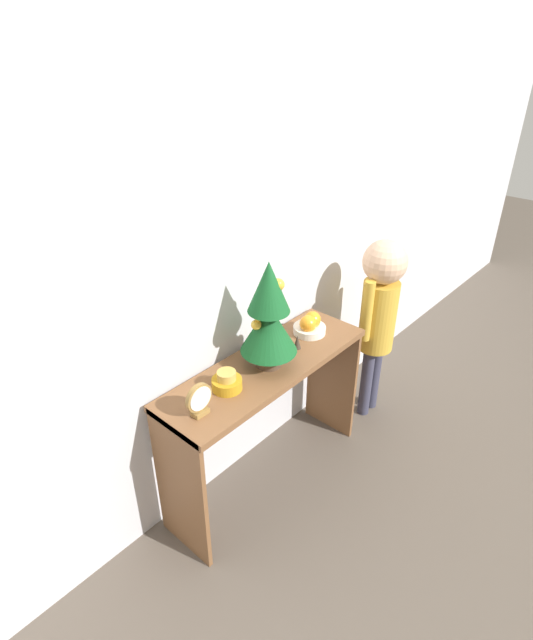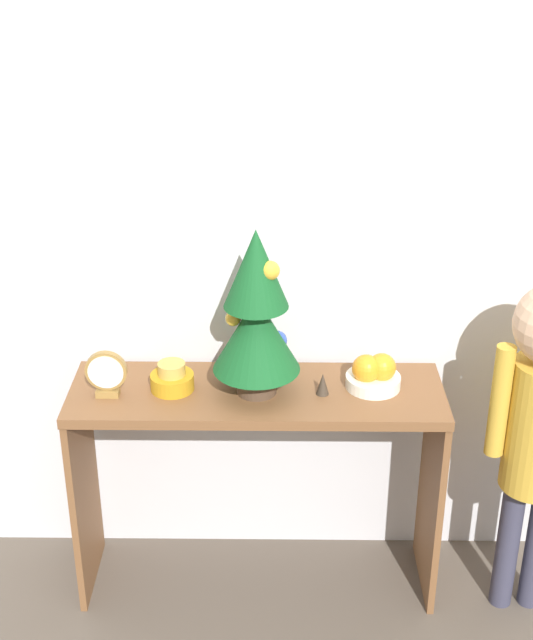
% 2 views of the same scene
% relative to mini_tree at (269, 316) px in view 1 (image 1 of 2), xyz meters
% --- Properties ---
extents(ground_plane, '(12.00, 12.00, 0.00)m').
position_rel_mini_tree_xyz_m(ground_plane, '(-0.00, -0.16, -0.94)').
color(ground_plane, brown).
extents(back_wall, '(7.00, 0.05, 2.50)m').
position_rel_mini_tree_xyz_m(back_wall, '(-0.00, 0.22, 0.31)').
color(back_wall, silver).
rests_on(back_wall, ground_plane).
extents(console_table, '(1.07, 0.33, 0.69)m').
position_rel_mini_tree_xyz_m(console_table, '(-0.00, 0.01, -0.41)').
color(console_table, brown).
rests_on(console_table, ground_plane).
extents(mini_tree, '(0.25, 0.25, 0.49)m').
position_rel_mini_tree_xyz_m(mini_tree, '(0.00, 0.00, 0.00)').
color(mini_tree, '#4C3828').
rests_on(mini_tree, console_table).
extents(fruit_bowl, '(0.16, 0.16, 0.10)m').
position_rel_mini_tree_xyz_m(fruit_bowl, '(0.33, 0.03, -0.20)').
color(fruit_bowl, silver).
rests_on(fruit_bowl, console_table).
extents(singing_bowl, '(0.12, 0.12, 0.08)m').
position_rel_mini_tree_xyz_m(singing_bowl, '(-0.24, 0.01, -0.21)').
color(singing_bowl, '#B78419').
rests_on(singing_bowl, console_table).
extents(desk_clock, '(0.12, 0.04, 0.14)m').
position_rel_mini_tree_xyz_m(desk_clock, '(-0.42, -0.02, -0.18)').
color(desk_clock, olive).
rests_on(desk_clock, console_table).
extents(figurine, '(0.04, 0.04, 0.06)m').
position_rel_mini_tree_xyz_m(figurine, '(0.18, -0.01, -0.21)').
color(figurine, '#382D23').
rests_on(figurine, console_table).
extents(child_figure, '(0.30, 0.23, 1.06)m').
position_rel_mini_tree_xyz_m(child_figure, '(0.79, -0.08, -0.23)').
color(child_figure, '#38384C').
rests_on(child_figure, ground_plane).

